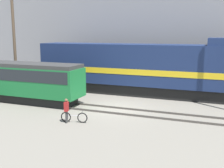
{
  "coord_description": "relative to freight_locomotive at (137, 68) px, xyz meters",
  "views": [
    {
      "loc": [
        7.19,
        -19.03,
        5.61
      ],
      "look_at": [
        -0.42,
        0.43,
        1.8
      ],
      "focal_mm": 45.0,
      "sensor_mm": 36.0,
      "label": 1
    }
  ],
  "objects": [
    {
      "name": "utility_pole_left",
      "position": [
        -11.13,
        -3.07,
        2.49
      ],
      "size": [
        0.27,
        0.27,
        9.85
      ],
      "color": "#4C3D2D",
      "rests_on": "ground"
    },
    {
      "name": "streetcar",
      "position": [
        -7.74,
        -6.15,
        -0.58
      ],
      "size": [
        10.01,
        2.54,
        3.23
      ],
      "color": "black",
      "rests_on": "ground"
    },
    {
      "name": "track_near",
      "position": [
        0.01,
        -6.15,
        -2.36
      ],
      "size": [
        60.0,
        1.5,
        0.14
      ],
      "color": "#47423D",
      "rests_on": "ground"
    },
    {
      "name": "bicycle",
      "position": [
        -1.28,
        -9.53,
        -2.1
      ],
      "size": [
        1.72,
        0.55,
        0.73
      ],
      "color": "black",
      "rests_on": "ground"
    },
    {
      "name": "track_far",
      "position": [
        0.01,
        0.0,
        -2.36
      ],
      "size": [
        60.0,
        1.51,
        0.14
      ],
      "color": "#47423D",
      "rests_on": "ground"
    },
    {
      "name": "ground_plane",
      "position": [
        0.01,
        -5.58,
        -2.43
      ],
      "size": [
        120.0,
        120.0,
        0.0
      ],
      "primitive_type": "plane",
      "color": "slate"
    },
    {
      "name": "freight_locomotive",
      "position": [
        0.0,
        0.0,
        0.0
      ],
      "size": [
        18.49,
        3.04,
        5.22
      ],
      "color": "black",
      "rests_on": "ground"
    },
    {
      "name": "person",
      "position": [
        -1.68,
        -9.77,
        -1.49
      ],
      "size": [
        0.29,
        0.4,
        1.57
      ],
      "color": "#333333",
      "rests_on": "ground"
    },
    {
      "name": "building_backdrop",
      "position": [
        0.01,
        6.8,
        5.13
      ],
      "size": [
        39.11,
        6.0,
        15.12
      ],
      "color": "gray",
      "rests_on": "ground"
    }
  ]
}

